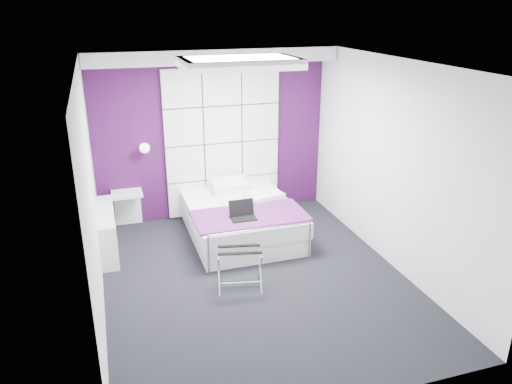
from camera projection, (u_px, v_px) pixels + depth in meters
floor at (255, 278)px, 6.17m from camera, size 4.40×4.40×0.00m
ceiling at (255, 63)px, 5.25m from camera, size 4.40×4.40×0.00m
wall_back at (212, 134)px, 7.67m from camera, size 3.60×0.00×3.60m
wall_left at (91, 197)px, 5.20m from camera, size 0.00×4.40×4.40m
wall_right at (393, 165)px, 6.22m from camera, size 0.00×4.40×4.40m
accent_wall at (212, 134)px, 7.66m from camera, size 3.58×0.02×2.58m
soffit at (214, 55)px, 7.02m from camera, size 3.58×0.50×0.20m
headboard at (223, 143)px, 7.71m from camera, size 1.80×0.08×2.30m
skylight at (240, 62)px, 5.80m from camera, size 1.36×0.86×0.12m
wall_lamp at (144, 147)px, 7.28m from camera, size 0.15×0.15×0.15m
radiator at (107, 231)px, 6.75m from camera, size 0.22×1.20×0.60m
bed at (241, 219)px, 7.21m from camera, size 1.52×1.83×0.65m
nightstand at (127, 194)px, 7.39m from camera, size 0.45×0.35×0.05m
luggage_rack at (240, 268)px, 5.90m from camera, size 0.51×0.38×0.50m
laptop at (242, 214)px, 6.62m from camera, size 0.34×0.24×0.24m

